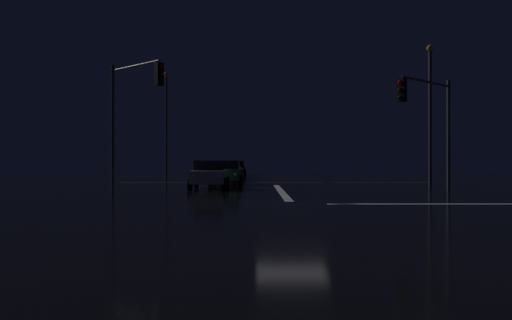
{
  "coord_description": "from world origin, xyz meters",
  "views": [
    {
      "loc": [
        -1.27,
        -19.73,
        1.54
      ],
      "look_at": [
        -1.39,
        11.85,
        1.6
      ],
      "focal_mm": 38.74,
      "sensor_mm": 36.0,
      "label": 1
    }
  ],
  "objects": [
    {
      "name": "ground",
      "position": [
        0.0,
        0.0,
        -0.05
      ],
      "size": [
        120.0,
        120.0,
        0.1
      ],
      "primitive_type": "cube",
      "color": "black"
    },
    {
      "name": "traffic_signal_ne",
      "position": [
        7.18,
        7.18,
        3.97
      ],
      "size": [
        3.58,
        3.58,
        5.69
      ],
      "color": "#4C4C51",
      "rests_on": "ground"
    },
    {
      "name": "sedan_orange",
      "position": [
        -3.52,
        27.97,
        0.8
      ],
      "size": [
        2.02,
        4.33,
        1.57
      ],
      "color": "#C66014",
      "rests_on": "ground"
    },
    {
      "name": "sedan_gray",
      "position": [
        -3.77,
        22.42,
        0.8
      ],
      "size": [
        2.02,
        4.33,
        1.57
      ],
      "color": "slate",
      "rests_on": "ground"
    },
    {
      "name": "sedan_black",
      "position": [
        -3.38,
        39.7,
        0.8
      ],
      "size": [
        2.02,
        4.33,
        1.57
      ],
      "color": "black",
      "rests_on": "ground"
    },
    {
      "name": "sedan_green",
      "position": [
        -3.2,
        16.27,
        0.8
      ],
      "size": [
        2.02,
        4.33,
        1.57
      ],
      "color": "#14512D",
      "rests_on": "ground"
    },
    {
      "name": "streetlamp_right_near",
      "position": [
        9.35,
        13.85,
        5.0
      ],
      "size": [
        0.44,
        0.44,
        8.63
      ],
      "color": "#424247",
      "rests_on": "ground"
    },
    {
      "name": "sedan_red",
      "position": [
        -3.81,
        34.42,
        0.8
      ],
      "size": [
        2.02,
        4.33,
        1.57
      ],
      "color": "maroon",
      "rests_on": "ground"
    },
    {
      "name": "traffic_signal_nw",
      "position": [
        -7.43,
        7.43,
        4.46
      ],
      "size": [
        3.2,
        3.2,
        6.48
      ],
      "color": "#4C4C51",
      "rests_on": "ground"
    },
    {
      "name": "stop_line_north",
      "position": [
        0.0,
        8.25,
        0.0
      ],
      "size": [
        0.35,
        14.12,
        0.01
      ],
      "color": "white",
      "rests_on": "ground"
    },
    {
      "name": "sedan_silver",
      "position": [
        -3.85,
        10.92,
        0.8
      ],
      "size": [
        2.02,
        4.33,
        1.57
      ],
      "color": "#B7B7BC",
      "rests_on": "ground"
    },
    {
      "name": "centre_line_ns",
      "position": [
        0.0,
        19.85,
        0.0
      ],
      "size": [
        22.0,
        0.15,
        0.01
      ],
      "color": "yellow",
      "rests_on": "ground"
    },
    {
      "name": "streetlamp_left_far",
      "position": [
        -9.35,
        29.85,
        5.47
      ],
      "size": [
        0.44,
        0.44,
        9.55
      ],
      "color": "#424247",
      "rests_on": "ground"
    }
  ]
}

